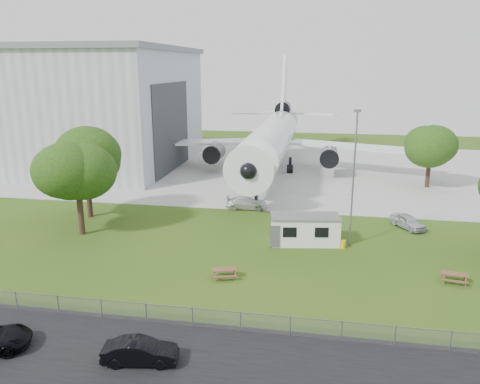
% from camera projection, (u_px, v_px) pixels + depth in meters
% --- Properties ---
extents(ground, '(160.00, 160.00, 0.00)m').
position_uv_depth(ground, '(249.00, 267.00, 37.63)').
color(ground, '#41601B').
extents(asphalt_strip, '(120.00, 8.00, 0.02)m').
position_uv_depth(asphalt_strip, '(211.00, 364.00, 25.26)').
color(asphalt_strip, black).
rests_on(asphalt_strip, ground).
extents(concrete_apron, '(120.00, 46.00, 0.03)m').
position_uv_depth(concrete_apron, '(286.00, 168.00, 73.76)').
color(concrete_apron, '#B7B7B2').
rests_on(concrete_apron, ground).
extents(hangar, '(43.00, 31.00, 18.55)m').
position_uv_depth(hangar, '(53.00, 106.00, 75.78)').
color(hangar, '#B2B7BC').
rests_on(hangar, ground).
extents(airliner, '(46.36, 47.73, 17.69)m').
position_uv_depth(airliner, '(273.00, 137.00, 70.69)').
color(airliner, white).
rests_on(airliner, ground).
extents(site_cabin, '(6.92, 3.63, 2.62)m').
position_uv_depth(site_cabin, '(305.00, 230.00, 42.27)').
color(site_cabin, silver).
rests_on(site_cabin, ground).
extents(picnic_west, '(2.15, 1.95, 0.76)m').
position_uv_depth(picnic_west, '(225.00, 278.00, 35.57)').
color(picnic_west, brown).
rests_on(picnic_west, ground).
extents(picnic_east, '(1.99, 1.74, 0.76)m').
position_uv_depth(picnic_east, '(453.00, 283.00, 34.80)').
color(picnic_east, brown).
rests_on(picnic_east, ground).
extents(fence, '(58.00, 0.04, 1.30)m').
position_uv_depth(fence, '(224.00, 330.00, 28.60)').
color(fence, gray).
rests_on(fence, ground).
extents(lamp_mast, '(0.16, 0.16, 12.00)m').
position_uv_depth(lamp_mast, '(353.00, 180.00, 40.59)').
color(lamp_mast, slate).
rests_on(lamp_mast, ground).
extents(tree_west_big, '(8.36, 8.36, 10.60)m').
position_uv_depth(tree_west_big, '(86.00, 158.00, 48.50)').
color(tree_west_big, '#382619').
rests_on(tree_west_big, ground).
extents(tree_west_small, '(7.63, 7.63, 9.80)m').
position_uv_depth(tree_west_small, '(77.00, 173.00, 43.35)').
color(tree_west_small, '#382619').
rests_on(tree_west_small, ground).
extents(tree_far_apron, '(6.37, 6.37, 8.85)m').
position_uv_depth(tree_far_apron, '(431.00, 145.00, 60.88)').
color(tree_far_apron, '#382619').
rests_on(tree_far_apron, ground).
extents(car_centre_sedan, '(4.24, 2.03, 1.34)m').
position_uv_depth(car_centre_sedan, '(140.00, 352.00, 25.25)').
color(car_centre_sedan, black).
rests_on(car_centre_sedan, ground).
extents(car_ne_hatch, '(3.50, 4.25, 1.37)m').
position_uv_depth(car_ne_hatch, '(408.00, 222.00, 46.38)').
color(car_ne_hatch, '#AFB2B7').
rests_on(car_ne_hatch, ground).
extents(car_apron_van, '(4.76, 2.21, 1.35)m').
position_uv_depth(car_apron_van, '(247.00, 203.00, 52.73)').
color(car_apron_van, white).
rests_on(car_apron_van, ground).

